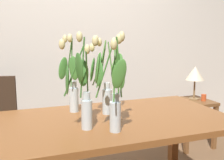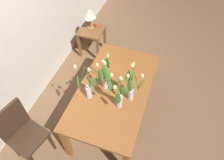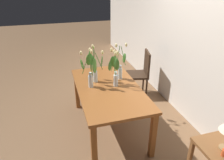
% 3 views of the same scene
% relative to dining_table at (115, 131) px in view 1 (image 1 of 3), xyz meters
% --- Properties ---
extents(room_wall_rear, '(9.00, 0.10, 2.70)m').
position_rel_dining_table_xyz_m(room_wall_rear, '(0.00, 1.38, 0.70)').
color(room_wall_rear, silver).
rests_on(room_wall_rear, ground).
extents(dining_table, '(1.60, 0.90, 0.74)m').
position_rel_dining_table_xyz_m(dining_table, '(0.00, 0.00, 0.00)').
color(dining_table, brown).
rests_on(dining_table, ground).
extents(tulip_vase_0, '(0.22, 0.25, 0.59)m').
position_rel_dining_table_xyz_m(tulip_vase_0, '(-0.10, -0.24, 0.34)').
color(tulip_vase_0, silver).
rests_on(tulip_vase_0, dining_table).
extents(tulip_vase_1, '(0.15, 0.23, 0.58)m').
position_rel_dining_table_xyz_m(tulip_vase_1, '(-0.24, 0.26, 0.28)').
color(tulip_vase_1, silver).
rests_on(tulip_vase_1, dining_table).
extents(tulip_vase_2, '(0.24, 0.17, 0.57)m').
position_rel_dining_table_xyz_m(tulip_vase_2, '(-0.04, 0.11, 0.33)').
color(tulip_vase_2, silver).
rests_on(tulip_vase_2, dining_table).
extents(tulip_vase_3, '(0.21, 0.23, 0.59)m').
position_rel_dining_table_xyz_m(tulip_vase_3, '(-0.26, -0.13, 0.31)').
color(tulip_vase_3, silver).
rests_on(tulip_vase_3, dining_table).
extents(side_table, '(0.44, 0.44, 0.55)m').
position_rel_dining_table_xyz_m(side_table, '(1.31, 0.89, -0.22)').
color(side_table, brown).
rests_on(side_table, ground).
extents(table_lamp, '(0.22, 0.22, 0.40)m').
position_rel_dining_table_xyz_m(table_lamp, '(1.35, 0.91, 0.21)').
color(table_lamp, olive).
rests_on(table_lamp, side_table).
extents(pillar_candle, '(0.06, 0.06, 0.07)m').
position_rel_dining_table_xyz_m(pillar_candle, '(1.42, 0.83, -0.06)').
color(pillar_candle, '#CC4C23').
rests_on(pillar_candle, side_table).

